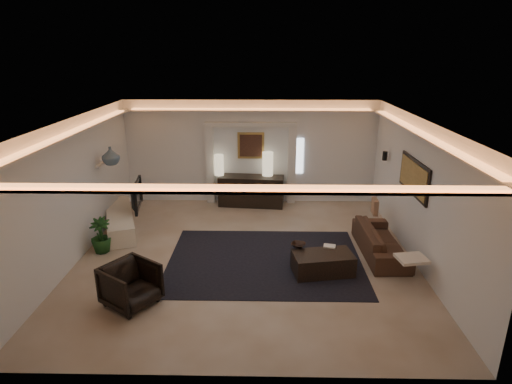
{
  "coord_description": "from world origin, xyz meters",
  "views": [
    {
      "loc": [
        0.37,
        -8.12,
        4.2
      ],
      "look_at": [
        0.2,
        0.6,
        1.25
      ],
      "focal_mm": 29.72,
      "sensor_mm": 36.0,
      "label": 1
    }
  ],
  "objects_px": {
    "coffee_table": "(323,264)",
    "armchair": "(131,285)",
    "console": "(251,192)",
    "sofa": "(381,241)"
  },
  "relations": [
    {
      "from": "console",
      "to": "sofa",
      "type": "bearing_deg",
      "value": -40.26
    },
    {
      "from": "sofa",
      "to": "console",
      "type": "bearing_deg",
      "value": 42.83
    },
    {
      "from": "console",
      "to": "coffee_table",
      "type": "relative_size",
      "value": 1.55
    },
    {
      "from": "console",
      "to": "armchair",
      "type": "distance_m",
      "value": 5.31
    },
    {
      "from": "coffee_table",
      "to": "armchair",
      "type": "bearing_deg",
      "value": -171.5
    },
    {
      "from": "armchair",
      "to": "coffee_table",
      "type": "bearing_deg",
      "value": -36.98
    },
    {
      "from": "console",
      "to": "armchair",
      "type": "relative_size",
      "value": 2.18
    },
    {
      "from": "sofa",
      "to": "armchair",
      "type": "bearing_deg",
      "value": 111.27
    },
    {
      "from": "console",
      "to": "armchair",
      "type": "bearing_deg",
      "value": -105.69
    },
    {
      "from": "coffee_table",
      "to": "console",
      "type": "bearing_deg",
      "value": 101.93
    }
  ]
}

